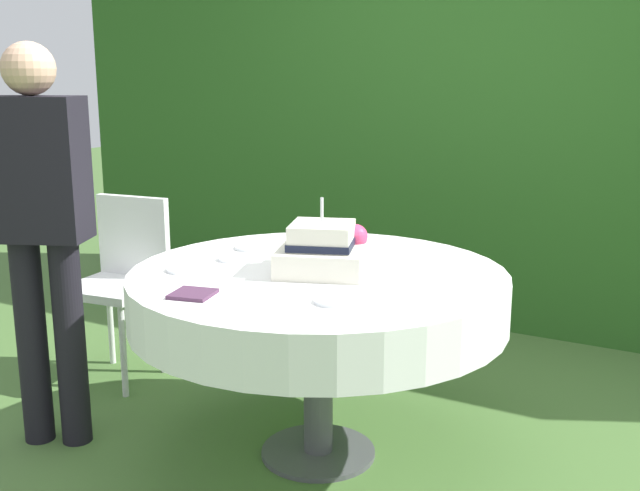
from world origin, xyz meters
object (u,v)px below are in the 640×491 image
wedding_cake (324,250)px  garden_chair (123,270)px  serving_plate_far (335,301)px  serving_plate_right (252,247)px  serving_plate_left (186,269)px  cake_table (318,296)px  serving_plate_near (233,259)px  standing_person (41,220)px  napkin_stack (193,294)px

wedding_cake → garden_chair: size_ratio=0.46×
serving_plate_far → serving_plate_right: same height
serving_plate_left → garden_chair: 0.98m
cake_table → serving_plate_near: 0.39m
serving_plate_right → standing_person: (-0.57, -0.60, 0.17)m
serving_plate_far → garden_chair: 1.62m
cake_table → serving_plate_right: bearing=156.8°
serving_plate_near → napkin_stack: napkin_stack is taller
serving_plate_left → serving_plate_right: (0.01, 0.42, 0.00)m
serving_plate_right → garden_chair: (-0.82, 0.08, -0.22)m
serving_plate_right → serving_plate_near: bearing=-77.1°
cake_table → serving_plate_left: bearing=-151.0°
napkin_stack → wedding_cake: bearing=64.8°
wedding_cake → napkin_stack: 0.55m
serving_plate_near → garden_chair: garden_chair is taller
serving_plate_near → cake_table: bearing=3.3°
wedding_cake → garden_chair: (-1.27, 0.26, -0.30)m
serving_plate_left → serving_plate_far: bearing=-6.8°
wedding_cake → serving_plate_left: (-0.46, -0.24, -0.08)m
cake_table → serving_plate_near: bearing=-176.7°
wedding_cake → serving_plate_far: (0.22, -0.32, -0.08)m
serving_plate_near → serving_plate_right: size_ratio=0.83×
serving_plate_far → standing_person: size_ratio=0.09×
serving_plate_near → garden_chair: size_ratio=0.13×
serving_plate_left → wedding_cake: bearing=27.6°
serving_plate_near → serving_plate_far: (0.62, -0.30, 0.00)m
serving_plate_near → serving_plate_far: 0.69m
wedding_cake → garden_chair: 1.33m
wedding_cake → napkin_stack: (-0.23, -0.49, -0.08)m
serving_plate_right → garden_chair: 0.85m
serving_plate_far → serving_plate_near: bearing=154.2°
serving_plate_left → standing_person: (-0.56, -0.18, 0.17)m
serving_plate_right → serving_plate_left: bearing=-91.6°
serving_plate_far → cake_table: bearing=127.1°
wedding_cake → napkin_stack: size_ratio=3.02×
serving_plate_right → napkin_stack: napkin_stack is taller
cake_table → serving_plate_left: size_ratio=9.82×
serving_plate_far → serving_plate_right: (-0.67, 0.51, 0.00)m
napkin_stack → standing_person: standing_person is taller
cake_table → wedding_cake: bearing=-1.4°
cake_table → serving_plate_far: bearing=-52.9°
cake_table → napkin_stack: (-0.21, -0.49, 0.11)m
garden_chair → serving_plate_far: bearing=-21.4°
serving_plate_right → wedding_cake: bearing=-22.1°
serving_plate_far → napkin_stack: (-0.45, -0.17, 0.00)m
wedding_cake → serving_plate_left: size_ratio=2.79×
wedding_cake → cake_table: bearing=178.6°
wedding_cake → serving_plate_left: bearing=-152.4°
napkin_stack → garden_chair: (-1.04, 0.75, -0.22)m
wedding_cake → serving_plate_right: size_ratio=2.82×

